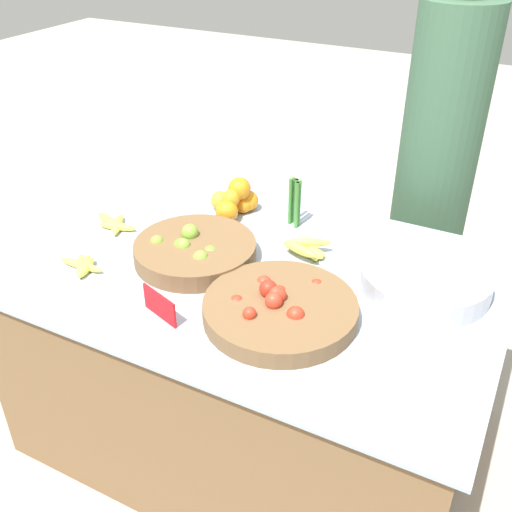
{
  "coord_description": "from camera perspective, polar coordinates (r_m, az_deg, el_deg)",
  "views": [
    {
      "loc": [
        0.73,
        -1.39,
        1.74
      ],
      "look_at": [
        0.0,
        0.0,
        0.76
      ],
      "focal_mm": 42.0,
      "sensor_mm": 36.0,
      "label": 1
    }
  ],
  "objects": [
    {
      "name": "tomato_basket",
      "position": [
        1.66,
        2.26,
        -5.02
      ],
      "size": [
        0.43,
        0.43,
        0.1
      ],
      "color": "brown",
      "rests_on": "market_table"
    },
    {
      "name": "banana_bunch_back_center",
      "position": [
        1.95,
        -16.15,
        -0.89
      ],
      "size": [
        0.16,
        0.12,
        0.03
      ],
      "color": "#EFDB4C",
      "rests_on": "market_table"
    },
    {
      "name": "veg_bundle",
      "position": [
        2.09,
        3.78,
        5.07
      ],
      "size": [
        0.05,
        0.05,
        0.17
      ],
      "color": "#428438",
      "rests_on": "market_table"
    },
    {
      "name": "market_table",
      "position": [
        2.09,
        0.0,
        -9.43
      ],
      "size": [
        1.51,
        1.03,
        0.71
      ],
      "color": "brown",
      "rests_on": "ground_plane"
    },
    {
      "name": "ground_plane",
      "position": [
        2.34,
        0.0,
        -15.97
      ],
      "size": [
        12.0,
        12.0,
        0.0
      ],
      "primitive_type": "plane",
      "color": "#ADA599"
    },
    {
      "name": "banana_bunch_middle_right",
      "position": [
        2.16,
        -13.31,
        3.01
      ],
      "size": [
        0.19,
        0.14,
        0.03
      ],
      "color": "#EFDB4C",
      "rests_on": "market_table"
    },
    {
      "name": "vendor_person",
      "position": [
        2.47,
        16.51,
        6.55
      ],
      "size": [
        0.3,
        0.3,
        1.58
      ],
      "color": "#385B42",
      "rests_on": "ground_plane"
    },
    {
      "name": "price_sign",
      "position": [
        1.68,
        -9.17,
        -4.67
      ],
      "size": [
        0.13,
        0.05,
        0.08
      ],
      "rotation": [
        0.0,
        0.0,
        -0.33
      ],
      "color": "red",
      "rests_on": "market_table"
    },
    {
      "name": "metal_bowl",
      "position": [
        1.84,
        15.81,
        -2.15
      ],
      "size": [
        0.38,
        0.38,
        0.07
      ],
      "color": "#B7B7BF",
      "rests_on": "market_table"
    },
    {
      "name": "orange_pile",
      "position": [
        2.18,
        -2.02,
        5.32
      ],
      "size": [
        0.17,
        0.19,
        0.14
      ],
      "color": "orange",
      "rests_on": "market_table"
    },
    {
      "name": "lime_bowl",
      "position": [
        1.92,
        -5.78,
        0.54
      ],
      "size": [
        0.39,
        0.39,
        0.1
      ],
      "color": "brown",
      "rests_on": "market_table"
    },
    {
      "name": "banana_bunch_front_center",
      "position": [
        1.95,
        4.83,
        0.75
      ],
      "size": [
        0.17,
        0.16,
        0.06
      ],
      "color": "#EFDB4C",
      "rests_on": "market_table"
    }
  ]
}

